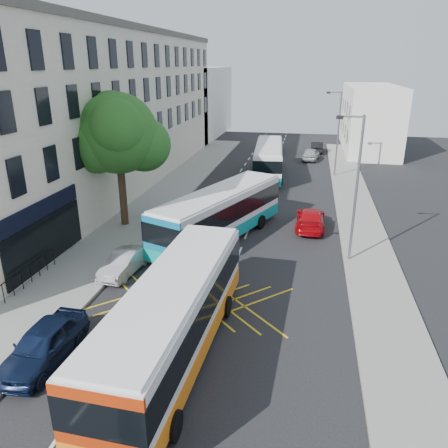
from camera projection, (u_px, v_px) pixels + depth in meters
The scene contains 19 objects.
ground at pixel (184, 393), 14.93m from camera, with size 120.00×120.00×0.00m, color black.
pavement_left at pixel (125, 225), 30.24m from camera, with size 5.00×70.00×0.15m, color gray.
pavement_right at pixel (365, 242), 27.36m from camera, with size 3.00×70.00×0.15m, color gray.
terrace_main at pixel (103, 110), 37.64m from camera, with size 8.30×45.00×13.50m.
terrace_far at pixel (194, 102), 66.34m from camera, with size 8.00×20.00×10.00m, color silver.
building_right at pixel (369, 118), 55.74m from camera, with size 6.00×18.00×8.00m, color silver.
street_tree at pixel (117, 134), 28.05m from camera, with size 6.30×5.70×8.80m.
lamp_near at pixel (355, 183), 23.26m from camera, with size 1.45×0.15×8.00m.
lamp_far at pixel (337, 130), 41.67m from camera, with size 1.45×0.15×8.00m.
railings at pixel (22, 278), 21.30m from camera, with size 0.08×5.60×1.14m, color black, non-canonical shape.
bus_near at pixel (174, 316), 16.32m from camera, with size 3.20×11.59×3.23m.
bus_mid at pixel (220, 214), 27.40m from camera, with size 6.63×11.59×3.21m.
bus_far at pixel (269, 159), 43.23m from camera, with size 3.42×11.31×3.14m.
parked_car_blue at pixel (44, 344), 16.29m from camera, with size 1.74×4.34×1.48m, color #0D1835.
parked_car_silver at pixel (124, 263), 23.24m from camera, with size 1.29×3.71×1.22m, color #989B9F.
red_hatchback at pixel (310, 219), 29.61m from camera, with size 1.90×4.68×1.36m, color red.
distant_car_grey at pixel (272, 146), 55.31m from camera, with size 2.46×5.33×1.48m, color #383A3F.
distant_car_silver at pixel (311, 154), 50.46m from camera, with size 1.66×4.13×1.41m, color #A1A4A9.
distant_car_dark at pixel (317, 147), 54.85m from camera, with size 1.46×4.20×1.38m, color black.
Camera 1 is at (3.66, -11.50, 10.61)m, focal length 35.00 mm.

